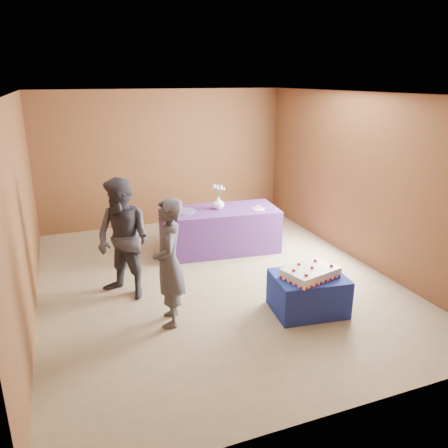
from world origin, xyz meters
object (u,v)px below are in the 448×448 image
cake_table (308,293)px  sheet_cake (310,272)px  guest_left (169,263)px  guest_right (123,240)px  serving_table (219,230)px  vase (218,203)px

cake_table → sheet_cake: 0.31m
guest_left → guest_right: guest_right is taller
serving_table → vase: size_ratio=9.39×
serving_table → sheet_cake: 2.47m
cake_table → guest_left: bearing=175.5°
serving_table → guest_right: guest_right is taller
sheet_cake → cake_table: bearing=57.5°
serving_table → vase: bearing=108.7°
vase → guest_right: bearing=-146.7°
guest_left → guest_right: 0.98m
sheet_cake → vase: 2.51m
sheet_cake → vase: vase is taller
serving_table → guest_left: 2.51m
cake_table → vase: bearing=105.3°
serving_table → sheet_cake: bearing=-76.6°
guest_left → guest_right: size_ratio=0.95×
sheet_cake → guest_left: size_ratio=0.50×
guest_left → cake_table: bearing=91.7°
cake_table → guest_left: guest_left is taller
serving_table → vase: 0.48m
sheet_cake → guest_left: 1.78m
cake_table → guest_left: 1.85m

